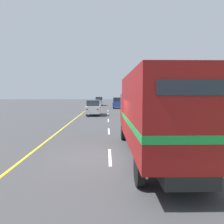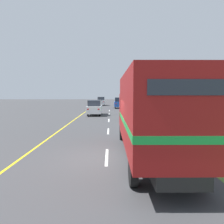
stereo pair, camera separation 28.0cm
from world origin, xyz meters
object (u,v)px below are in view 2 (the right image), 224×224
(lead_car_blue_ahead, at_px, (119,103))
(roadside_tree_near, at_px, (222,83))
(lead_car_white, at_px, (95,108))
(highway_sign, at_px, (201,104))
(lead_car_silver_ahead, at_px, (101,101))
(delineator_post, at_px, (174,131))
(roadside_tree_mid, at_px, (200,83))
(roadside_tree_far, at_px, (182,91))
(horse_trailer_truck, at_px, (152,113))

(lead_car_blue_ahead, xyz_separation_m, roadside_tree_near, (9.45, -19.89, 2.77))
(lead_car_white, distance_m, highway_sign, 14.90)
(lead_car_white, relative_size, highway_sign, 1.49)
(lead_car_silver_ahead, bearing_deg, lead_car_white, -89.67)
(lead_car_blue_ahead, relative_size, delineator_post, 4.07)
(lead_car_white, height_order, roadside_tree_mid, roadside_tree_mid)
(delineator_post, bearing_deg, roadside_tree_near, 50.45)
(roadside_tree_far, distance_m, delineator_post, 26.78)
(horse_trailer_truck, relative_size, lead_car_blue_ahead, 2.31)
(roadside_tree_mid, bearing_deg, lead_car_white, -179.07)
(horse_trailer_truck, xyz_separation_m, roadside_tree_far, (10.76, 29.17, 1.27))
(horse_trailer_truck, xyz_separation_m, lead_car_white, (-3.77, 19.21, -0.99))
(lead_car_blue_ahead, bearing_deg, roadside_tree_near, -64.58)
(lead_car_white, bearing_deg, delineator_post, -68.88)
(roadside_tree_far, bearing_deg, lead_car_blue_ahead, 162.33)
(lead_car_blue_ahead, bearing_deg, highway_sign, -78.61)
(roadside_tree_far, bearing_deg, lead_car_white, -145.56)
(highway_sign, bearing_deg, delineator_post, -131.70)
(lead_car_white, height_order, roadside_tree_near, roadside_tree_near)
(roadside_tree_near, distance_m, roadside_tree_far, 16.50)
(highway_sign, relative_size, roadside_tree_mid, 0.50)
(roadside_tree_mid, bearing_deg, delineator_post, -116.67)
(roadside_tree_near, bearing_deg, delineator_post, -129.55)
(lead_car_silver_ahead, xyz_separation_m, highway_sign, (8.93, -35.22, 1.02))
(highway_sign, bearing_deg, lead_car_white, 126.27)
(lead_car_silver_ahead, height_order, highway_sign, highway_sign)
(highway_sign, height_order, roadside_tree_far, roadside_tree_far)
(horse_trailer_truck, height_order, lead_car_silver_ahead, horse_trailer_truck)
(horse_trailer_truck, distance_m, delineator_post, 4.74)
(roadside_tree_near, height_order, roadside_tree_mid, roadside_tree_mid)
(horse_trailer_truck, bearing_deg, roadside_tree_mid, 63.04)
(horse_trailer_truck, distance_m, lead_car_white, 19.60)
(roadside_tree_mid, bearing_deg, lead_car_silver_ahead, 120.92)
(lead_car_blue_ahead, relative_size, roadside_tree_near, 0.67)
(roadside_tree_far, height_order, delineator_post, roadside_tree_far)
(lead_car_blue_ahead, distance_m, highway_sign, 25.92)
(highway_sign, distance_m, roadside_tree_far, 22.71)
(horse_trailer_truck, height_order, roadside_tree_near, roadside_tree_near)
(lead_car_silver_ahead, relative_size, delineator_post, 4.29)
(lead_car_silver_ahead, xyz_separation_m, roadside_tree_near, (13.26, -29.71, 2.78))
(lead_car_silver_ahead, distance_m, roadside_tree_far, 19.90)
(highway_sign, xyz_separation_m, roadside_tree_near, (4.34, 5.51, 1.76))
(lead_car_blue_ahead, bearing_deg, roadside_tree_mid, -52.91)
(horse_trailer_truck, bearing_deg, highway_sign, 55.22)
(lead_car_white, xyz_separation_m, roadside_tree_near, (13.13, -6.47, 2.81))
(lead_car_white, relative_size, roadside_tree_mid, 0.75)
(horse_trailer_truck, relative_size, lead_car_white, 1.94)
(horse_trailer_truck, relative_size, lead_car_silver_ahead, 2.19)
(lead_car_white, relative_size, lead_car_blue_ahead, 1.19)
(lead_car_white, distance_m, roadside_tree_far, 17.76)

